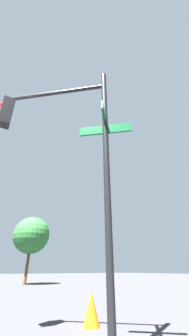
# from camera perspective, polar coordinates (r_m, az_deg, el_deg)

# --- Properties ---
(traffic_signal_near) EXTENTS (2.12, 2.58, 5.42)m
(traffic_signal_near) POSITION_cam_1_polar(r_m,az_deg,el_deg) (4.47, -11.90, 10.45)
(traffic_signal_near) COLOR black
(traffic_signal_near) RESTS_ON ground_plane
(street_tree) EXTENTS (3.16, 3.16, 5.44)m
(street_tree) POSITION_cam_1_polar(r_m,az_deg,el_deg) (19.42, -17.96, -18.20)
(street_tree) COLOR #4C331E
(street_tree) RESTS_ON ground_plane
(traffic_cone) EXTENTS (0.36, 0.36, 0.67)m
(traffic_cone) POSITION_cam_1_polar(r_m,az_deg,el_deg) (5.28, -0.88, -35.87)
(traffic_cone) COLOR orange
(traffic_cone) RESTS_ON ground_plane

